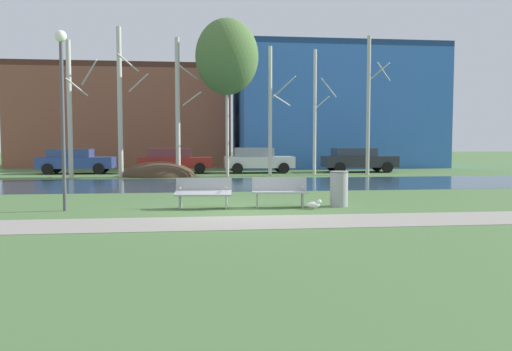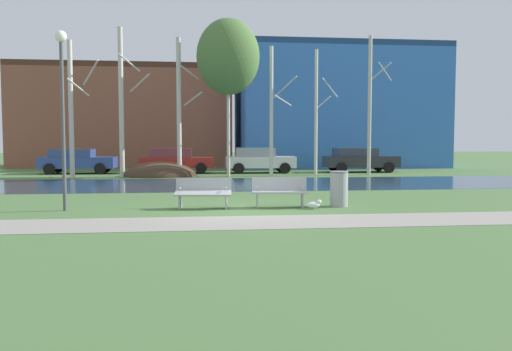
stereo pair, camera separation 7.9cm
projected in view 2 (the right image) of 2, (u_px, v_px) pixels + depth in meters
The scene contains 22 objects.
ground_plane at pixel (224, 182), 24.31m from camera, with size 120.00×120.00×0.00m, color #4C703D.
paved_path_strip at pixel (251, 222), 12.36m from camera, with size 60.00×2.06×0.01m, color gray.
river_band at pixel (225, 184), 23.20m from camera, with size 80.00×7.13×0.01m, color #284256.
soil_mound at pixel (160, 176), 28.17m from camera, with size 3.90×3.00×1.60m, color #423021.
bench_left at pixel (203, 192), 14.86m from camera, with size 1.65×0.72×0.87m.
bench_right at pixel (280, 191), 15.12m from camera, with size 1.65×0.72×0.87m.
trash_bin at pixel (339, 188), 15.33m from camera, with size 0.55×0.55×1.04m.
seagull at pixel (314, 205), 14.74m from camera, with size 0.48×0.18×0.27m.
streetlamp at pixel (62, 90), 14.21m from camera, with size 0.32×0.32×4.93m.
birch_far_left at pixel (72, 108), 26.64m from camera, with size 1.60×2.41×7.03m.
birch_left at pixel (122, 101), 27.45m from camera, with size 1.66×2.54×7.86m.
birch_center_left at pixel (180, 106), 27.73m from camera, with size 1.39×2.33×7.38m.
birch_center at pixel (228, 57), 27.57m from camera, with size 3.35×3.35×8.38m.
birch_center_right at pixel (272, 111), 28.06m from camera, with size 1.49×2.46×6.98m.
birch_right at pixel (317, 111), 29.51m from camera, with size 1.32×2.05×7.07m.
birch_far_right at pixel (370, 104), 29.12m from camera, with size 1.34×2.40×7.74m.
parked_van_nearest_blue at pixel (77, 160), 30.52m from camera, with size 4.27×2.09×1.44m.
parked_sedan_second_red at pixel (175, 160), 31.06m from camera, with size 4.35×2.06×1.46m.
parked_hatch_third_white at pixel (259, 160), 31.11m from camera, with size 4.13×1.98×1.50m.
parked_wagon_fourth_dark at pixel (359, 159), 31.86m from camera, with size 4.43×2.09×1.47m.
building_brick_low at pixel (126, 117), 39.46m from camera, with size 15.76×6.12×7.47m.
building_blue_store at pixel (334, 108), 39.93m from camera, with size 14.52×9.82×8.77m.
Camera 2 is at (-1.30, -14.24, 1.95)m, focal length 36.55 mm.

